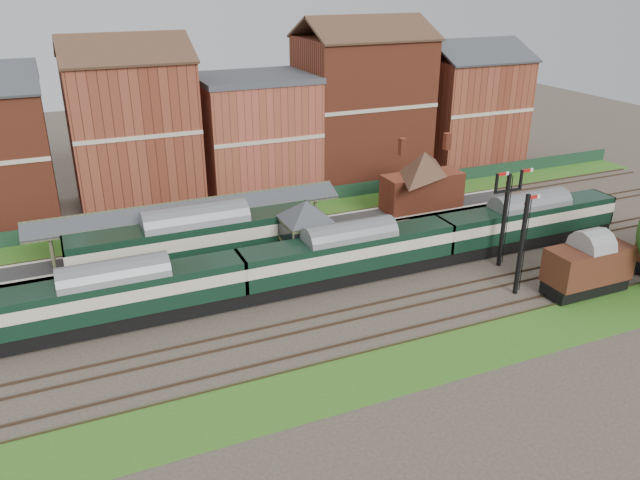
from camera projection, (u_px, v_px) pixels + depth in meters
name	position (u px, v px, depth m)	size (l,w,h in m)	color
ground	(357.00, 279.00, 49.85)	(160.00, 160.00, 0.00)	#473D33
grass_back	(286.00, 213.00, 63.32)	(90.00, 4.50, 0.06)	#2D6619
grass_front	(441.00, 356.00, 39.72)	(90.00, 5.00, 0.06)	#2D6619
fence	(279.00, 201.00, 64.72)	(90.00, 0.12, 1.50)	#193823
platform	(259.00, 239.00, 56.03)	(55.00, 3.40, 1.00)	#2D2D2D
signal_box	(306.00, 234.00, 50.23)	(5.40, 5.40, 6.00)	#697553
brick_hut	(392.00, 241.00, 53.95)	(3.20, 2.64, 2.94)	maroon
station_building	(423.00, 179.00, 60.90)	(8.10, 8.10, 5.90)	brown
canopy	(189.00, 205.00, 52.22)	(26.00, 3.89, 4.08)	#4C4F31
semaphore_bracket	(505.00, 214.00, 50.33)	(3.60, 0.25, 8.18)	black
semaphore_siding	(522.00, 243.00, 45.98)	(1.23, 0.25, 8.00)	black
town_backdrop	(254.00, 127.00, 68.09)	(69.00, 10.00, 16.00)	brown
dmu_train	(349.00, 253.00, 48.65)	(52.59, 2.77, 4.04)	black
platform_railcar	(197.00, 241.00, 50.16)	(20.11, 3.16, 4.63)	black
goods_van_a	(588.00, 266.00, 46.82)	(6.56, 2.84, 3.98)	black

